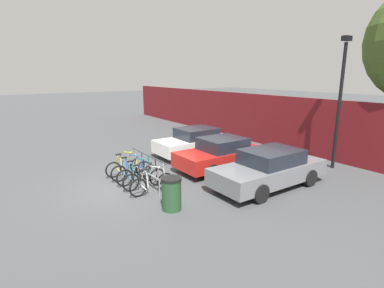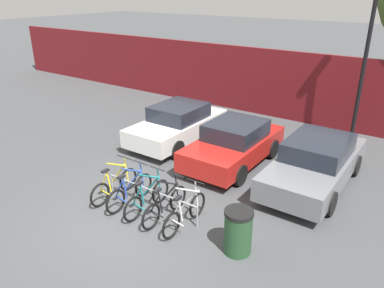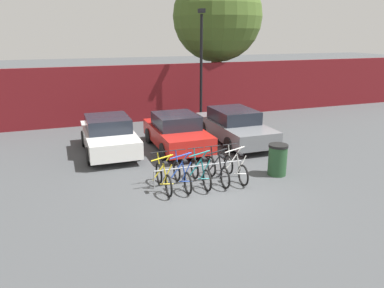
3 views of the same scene
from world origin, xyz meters
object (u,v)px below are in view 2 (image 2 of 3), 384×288
at_px(lamp_post, 366,56).
at_px(trash_bin, 238,231).
at_px(bicycle_black, 165,205).
at_px(car_red, 234,144).
at_px(bicycle_white, 185,213).
at_px(car_white, 178,124).
at_px(bicycle_teal, 147,198).
at_px(bicycle_yellow, 114,185).
at_px(bicycle_blue, 130,191).
at_px(car_grey, 316,162).
at_px(bike_rack, 151,193).

xyz_separation_m(lamp_post, trash_bin, (-0.45, -8.06, -2.62)).
relative_size(bicycle_black, car_red, 0.43).
distance_m(bicycle_white, car_white, 5.39).
xyz_separation_m(bicycle_teal, trash_bin, (2.65, -0.09, 0.14)).
relative_size(bicycle_yellow, bicycle_teal, 1.00).
relative_size(bicycle_blue, bicycle_white, 1.00).
bearing_deg(car_grey, trash_bin, -95.25).
distance_m(car_white, trash_bin, 6.46).
distance_m(bicycle_yellow, car_white, 4.33).
bearing_deg(car_red, bicycle_blue, -105.21).
bearing_deg(bike_rack, bicycle_yellow, -172.82).
xyz_separation_m(bicycle_white, car_grey, (1.83, 3.87, 0.31)).
bearing_deg(bicycle_teal, bicycle_yellow, 176.17).
xyz_separation_m(bicycle_teal, car_white, (-2.18, 4.20, 0.31)).
height_order(bicycle_blue, car_red, car_red).
xyz_separation_m(bicycle_black, car_grey, (2.43, 3.87, 0.31)).
xyz_separation_m(bicycle_white, lamp_post, (1.91, 7.97, 2.76)).
xyz_separation_m(bicycle_blue, car_white, (-1.58, 4.20, 0.31)).
bearing_deg(car_grey, car_white, 176.29).
distance_m(bike_rack, bicycle_blue, 0.63).
bearing_deg(bike_rack, bicycle_teal, -92.58).
bearing_deg(bicycle_white, bike_rack, 171.69).
bearing_deg(lamp_post, bicycle_yellow, -118.18).
xyz_separation_m(bicycle_blue, bicycle_white, (1.78, 0.00, 0.00)).
bearing_deg(bicycle_black, trash_bin, -5.06).
bearing_deg(bicycle_black, bicycle_blue, 177.31).
height_order(bicycle_blue, lamp_post, lamp_post).
relative_size(car_red, trash_bin, 3.84).
relative_size(bike_rack, trash_bin, 2.82).
bearing_deg(lamp_post, bike_rack, -111.56).
distance_m(bicycle_teal, bicycle_black, 0.58).
xyz_separation_m(bike_rack, bicycle_black, (0.57, -0.15, -0.10)).
distance_m(car_red, lamp_post, 5.57).
bearing_deg(bicycle_black, bicycle_yellow, 177.31).
bearing_deg(bicycle_blue, lamp_post, 61.37).
xyz_separation_m(bicycle_yellow, bicycle_black, (1.75, 0.00, 0.00)).
bearing_deg(trash_bin, bicycle_blue, 178.49).
distance_m(bicycle_yellow, bicycle_blue, 0.58).
bearing_deg(car_red, bike_rack, -96.58).
relative_size(car_white, lamp_post, 0.73).
relative_size(bicycle_white, car_white, 0.42).
xyz_separation_m(bicycle_yellow, lamp_post, (4.27, 7.97, 2.76)).
relative_size(bicycle_teal, bicycle_white, 1.00).
bearing_deg(bicycle_white, trash_bin, -4.47).
bearing_deg(car_grey, bicycle_teal, -127.95).
distance_m(bicycle_blue, bicycle_white, 1.78).
bearing_deg(car_grey, bicycle_white, -115.32).
relative_size(bicycle_yellow, car_white, 0.42).
bearing_deg(bicycle_black, bike_rack, 162.81).
bearing_deg(car_white, trash_bin, -41.61).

